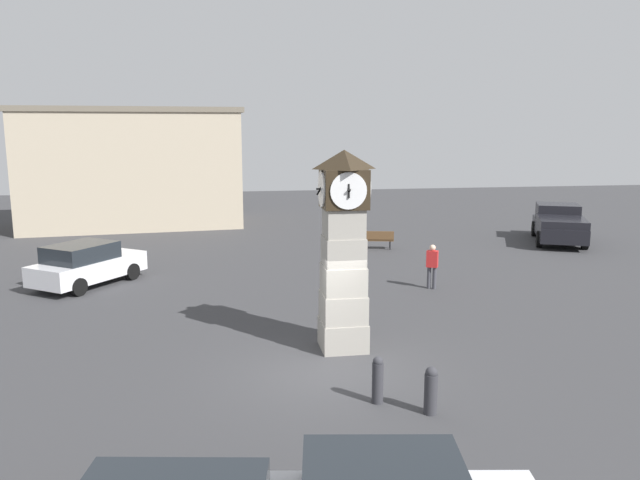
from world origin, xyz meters
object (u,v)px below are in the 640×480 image
Objects in this scene: bollard_near_tower at (431,390)px; bollard_mid_row at (378,379)px; car_far_lot at (86,264)px; pickup_truck at (559,224)px; clock_tower at (343,252)px; bench at (377,238)px; pedestrian_near_bench at (432,264)px.

bollard_near_tower is 1.16m from bollard_mid_row.
pickup_truck is (21.95, 5.29, 0.13)m from car_far_lot.
bollard_near_tower is (1.02, -4.07, -2.11)m from clock_tower.
bollard_near_tower is 0.17× the size of pickup_truck.
bollard_near_tower is 0.61× the size of bench.
pickup_truck is at bearing 13.55° from car_far_lot.
bench is at bearing 79.27° from bollard_near_tower.
car_far_lot is 0.76× the size of pickup_truck.
car_far_lot is (-9.11, 12.15, 0.29)m from bollard_near_tower.
pedestrian_near_bench reaches higher than car_far_lot.
bollard_mid_row is 0.23× the size of car_far_lot.
pickup_truck is 9.61m from bench.
clock_tower reaches higher than bench.
pickup_truck reaches higher than bench.
car_far_lot is at bearing 125.43° from bollard_mid_row.
bench is (4.19, 16.45, -0.00)m from bollard_mid_row.
bollard_mid_row is at bearing -88.70° from clock_tower.
bollard_mid_row is (-0.95, 0.68, 0.01)m from bollard_near_tower.
bollard_near_tower is 10.20m from pedestrian_near_bench.
clock_tower is at bearing -108.11° from bench.
bollard_near_tower is 0.23× the size of car_far_lot.
clock_tower is at bearing -44.97° from car_far_lot.
pickup_truck reaches higher than bollard_near_tower.
car_far_lot is (-8.09, 8.08, -1.82)m from clock_tower.
pedestrian_near_bench reaches higher than bollard_mid_row.
car_far_lot is 12.74m from pedestrian_near_bench.
bollard_near_tower is at bearing -109.34° from pedestrian_near_bench.
pickup_truck is at bearing 1.85° from bench.
bollard_mid_row is at bearing -104.30° from bench.
car_far_lot is at bearing -166.45° from pickup_truck.
pedestrian_near_bench is (3.38, 9.62, 0.41)m from bollard_near_tower.
clock_tower is 3.13× the size of bench.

